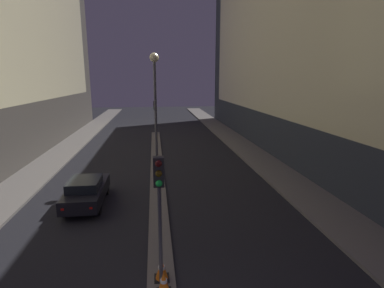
# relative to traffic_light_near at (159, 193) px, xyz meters

# --- Properties ---
(building_right) EXTENTS (6.01, 43.04, 20.55)m
(building_right) POSITION_rel_traffic_light_near_xyz_m (12.73, 18.43, 7.08)
(building_right) COLOR #2D333D
(building_right) RESTS_ON ground
(median_strip) EXTENTS (0.93, 30.05, 0.10)m
(median_strip) POSITION_rel_traffic_light_near_xyz_m (0.00, 12.93, -3.15)
(median_strip) COLOR #66605B
(median_strip) RESTS_ON ground
(traffic_light_near) EXTENTS (0.32, 0.42, 4.21)m
(traffic_light_near) POSITION_rel_traffic_light_near_xyz_m (0.00, 0.00, 0.00)
(traffic_light_near) COLOR #4C4C51
(traffic_light_near) RESTS_ON median_strip
(traffic_light_mid) EXTENTS (0.32, 0.42, 4.21)m
(traffic_light_mid) POSITION_rel_traffic_light_near_xyz_m (0.00, 22.20, 0.00)
(traffic_light_mid) COLOR #4C4C51
(traffic_light_mid) RESTS_ON median_strip
(street_lamp) EXTENTS (0.55, 0.55, 7.93)m
(street_lamp) POSITION_rel_traffic_light_near_xyz_m (0.00, 10.09, 2.47)
(street_lamp) COLOR #4C4C51
(street_lamp) RESTS_ON median_strip
(traffic_cone_near) EXTENTS (0.46, 0.46, 0.72)m
(traffic_cone_near) POSITION_rel_traffic_light_near_xyz_m (0.07, -0.39, -2.74)
(traffic_cone_near) COLOR black
(traffic_cone_near) RESTS_ON median_strip
(traffic_cone_far) EXTENTS (0.49, 0.49, 0.71)m
(traffic_cone_far) POSITION_rel_traffic_light_near_xyz_m (0.02, 0.29, -2.75)
(traffic_cone_far) COLOR black
(traffic_cone_far) RESTS_ON median_strip
(car_left_lane) EXTENTS (1.80, 4.28, 1.49)m
(car_left_lane) POSITION_rel_traffic_light_near_xyz_m (-3.73, 6.94, -2.44)
(car_left_lane) COLOR black
(car_left_lane) RESTS_ON ground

